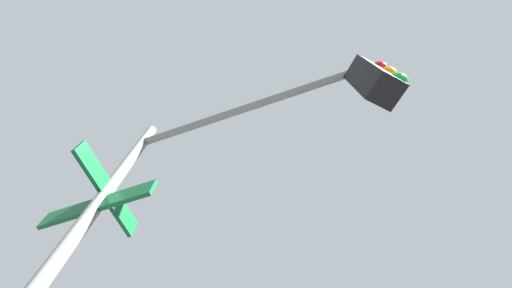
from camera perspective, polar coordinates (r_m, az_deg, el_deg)
name	(u,v)px	position (r m, az deg, el deg)	size (l,w,h in m)	color
traffic_signal_near	(231,159)	(2.76, -4.29, -2.69)	(2.52, 2.49, 5.46)	slate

